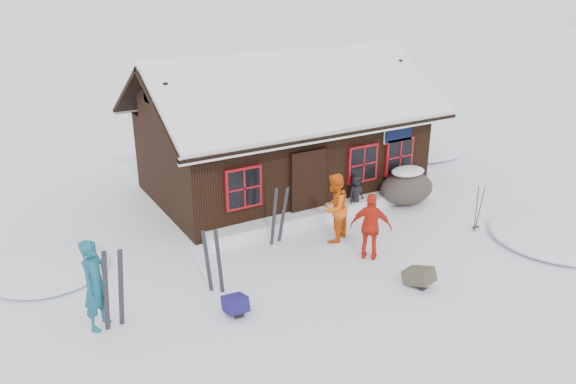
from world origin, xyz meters
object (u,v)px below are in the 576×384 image
Objects in this scene: skier_orange_right at (371,227)px; skier_teal at (96,284)px; skier_orange_left at (334,208)px; backpack_olive at (419,279)px; boulder at (407,187)px; skier_crouched at (356,194)px; backpack_blue at (235,307)px; ski_poles at (478,209)px; ski_pair_left at (114,290)px.

skier_teal is at bearing 39.97° from skier_orange_right.
skier_orange_left is 3.00m from backpack_olive.
boulder is at bearing 166.74° from skier_orange_left.
boulder is (3.37, 0.99, -0.40)m from skier_orange_left.
skier_crouched is 1.83× the size of backpack_olive.
backpack_olive is (4.04, -1.09, 0.01)m from backpack_blue.
backpack_blue is 0.94× the size of backpack_olive.
skier_crouched is at bearing 171.35° from boulder.
skier_orange_right is 0.98× the size of boulder.
skier_orange_left is 1.41× the size of ski_poles.
skier_orange_right reaches higher than ski_poles.
skier_orange_left is 2.09m from skier_crouched.
ski_poles is (3.53, -0.19, -0.24)m from skier_orange_right.
ski_pair_left is (0.29, -0.17, -0.13)m from skier_teal.
backpack_blue is at bearing -158.59° from boulder.
skier_teal reaches higher than skier_orange_right.
skier_teal reaches higher than skier_crouched.
backpack_olive is at bearing 138.92° from skier_orange_right.
ski_pair_left is 2.46m from backpack_blue.
backpack_olive is at bearing -10.20° from backpack_blue.
skier_teal is at bearing 155.26° from ski_pair_left.
skier_teal reaches higher than backpack_blue.
ski_poles is at bearing -139.07° from skier_orange_right.
skier_orange_left is at bearing 82.74° from backpack_olive.
skier_orange_right is 2.92m from skier_crouched.
backpack_olive is (6.56, -2.06, -0.79)m from skier_teal.
skier_orange_left is 3.20× the size of backpack_blue.
skier_teal is 8.14m from skier_crouched.
skier_orange_right reaches higher than backpack_olive.
ski_pair_left is at bearing 149.29° from backpack_olive.
skier_orange_left is 1.06× the size of ski_pair_left.
ski_poles is (3.73, -1.47, -0.31)m from skier_orange_left.
boulder is 7.61m from backpack_blue.
ski_poles is (9.95, -0.65, -0.34)m from skier_teal.
ski_poles is 3.71m from backpack_olive.
skier_orange_right reaches higher than ski_pair_left.
skier_orange_right is 0.98× the size of ski_pair_left.
boulder is (9.59, 1.81, -0.44)m from skier_teal.
backpack_blue is at bearing -66.98° from skier_teal.
ski_pair_left reaches higher than skier_crouched.
skier_crouched is 0.64× the size of boulder.
skier_teal is 9.98m from ski_poles.
skier_teal is 6.28m from skier_orange_left.
ski_pair_left reaches higher than boulder.
backpack_blue is 4.19m from backpack_olive.
boulder is at bearing -35.28° from skier_teal.
ski_poles is at bearing 8.66° from backpack_olive.
boulder is at bearing 17.22° from ski_pair_left.
skier_teal reaches higher than backpack_olive.
skier_orange_right is at bearing 69.26° from skier_orange_left.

